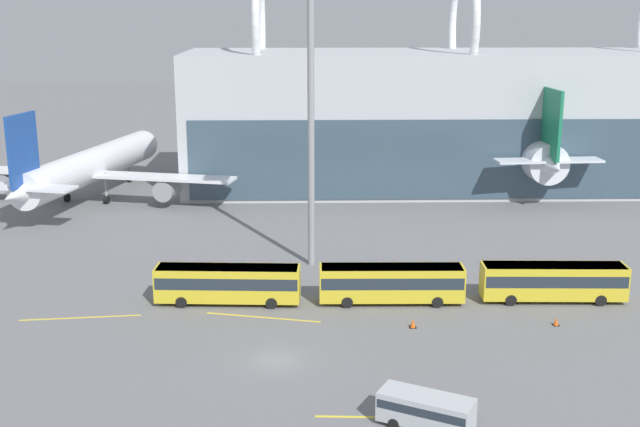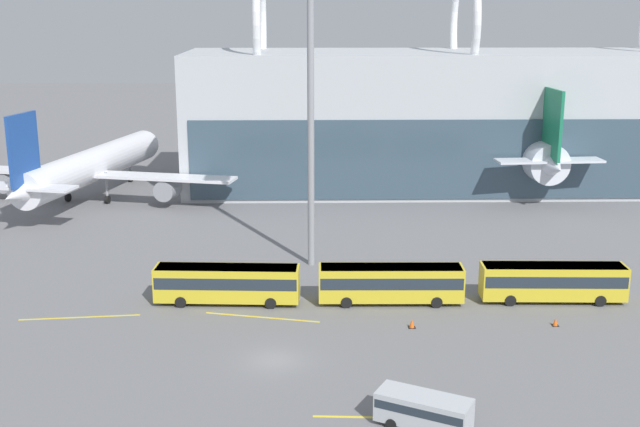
% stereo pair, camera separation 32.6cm
% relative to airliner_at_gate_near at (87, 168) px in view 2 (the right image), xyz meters
% --- Properties ---
extents(ground_plane, '(440.00, 440.00, 0.00)m').
position_rel_airliner_at_gate_near_xyz_m(ground_plane, '(26.50, -50.23, -4.64)').
color(ground_plane, slate).
extents(airliner_at_gate_near, '(40.62, 38.59, 13.64)m').
position_rel_airliner_at_gate_near_xyz_m(airliner_at_gate_near, '(0.00, 0.00, 0.00)').
color(airliner_at_gate_near, white).
rests_on(airliner_at_gate_near, ground_plane).
extents(airliner_at_gate_far, '(36.59, 36.35, 15.30)m').
position_rel_airliner_at_gate_near_xyz_m(airliner_at_gate_far, '(59.36, 9.28, 0.97)').
color(airliner_at_gate_far, silver).
rests_on(airliner_at_gate_far, ground_plane).
extents(shuttle_bus_0, '(12.75, 3.21, 3.37)m').
position_rel_airliner_at_gate_near_xyz_m(shuttle_bus_0, '(21.98, -38.37, -2.67)').
color(shuttle_bus_0, gold).
rests_on(shuttle_bus_0, ground_plane).
extents(shuttle_bus_1, '(12.67, 2.77, 3.37)m').
position_rel_airliner_at_gate_near_xyz_m(shuttle_bus_1, '(36.32, -38.60, -2.67)').
color(shuttle_bus_1, gold).
rests_on(shuttle_bus_1, ground_plane).
extents(shuttle_bus_2, '(12.71, 2.94, 3.37)m').
position_rel_airliner_at_gate_near_xyz_m(shuttle_bus_2, '(50.67, -38.46, -2.67)').
color(shuttle_bus_2, gold).
rests_on(shuttle_bus_2, ground_plane).
extents(service_van_foreground, '(6.19, 4.67, 2.17)m').
position_rel_airliner_at_gate_near_xyz_m(service_van_foreground, '(36.10, -60.20, -3.35)').
color(service_van_foreground, '#B2B7BC').
rests_on(service_van_foreground, ground_plane).
extents(floodlight_mast, '(2.98, 2.98, 28.94)m').
position_rel_airliner_at_gate_near_xyz_m(floodlight_mast, '(29.44, -27.53, 14.50)').
color(floodlight_mast, gray).
rests_on(floodlight_mast, ground_plane).
extents(lane_stripe_0, '(9.95, 1.20, 0.01)m').
position_rel_airliner_at_gate_near_xyz_m(lane_stripe_0, '(9.83, -41.47, -4.63)').
color(lane_stripe_0, yellow).
rests_on(lane_stripe_0, ground_plane).
extents(lane_stripe_1, '(9.73, 2.52, 0.01)m').
position_rel_airliner_at_gate_near_xyz_m(lane_stripe_1, '(25.18, -41.75, -4.63)').
color(lane_stripe_1, yellow).
rests_on(lane_stripe_1, ground_plane).
extents(lane_stripe_2, '(9.26, 0.77, 0.01)m').
position_rel_airliner_at_gate_near_xyz_m(lane_stripe_2, '(33.89, -58.89, -4.63)').
color(lane_stripe_2, yellow).
rests_on(lane_stripe_2, ground_plane).
extents(traffic_cone_0, '(0.60, 0.60, 0.72)m').
position_rel_airliner_at_gate_near_xyz_m(traffic_cone_0, '(37.50, -44.20, -4.29)').
color(traffic_cone_0, black).
rests_on(traffic_cone_0, ground_plane).
extents(traffic_cone_1, '(0.55, 0.55, 0.70)m').
position_rel_airliner_at_gate_near_xyz_m(traffic_cone_1, '(49.31, -44.03, -4.30)').
color(traffic_cone_1, black).
rests_on(traffic_cone_1, ground_plane).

